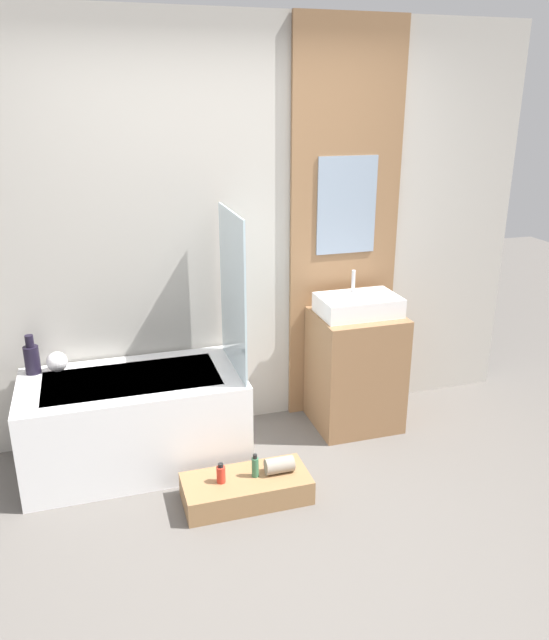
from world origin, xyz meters
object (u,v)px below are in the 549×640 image
(vase_tall_dark, at_px, (32,358))
(bathtub, at_px, (135,421))
(vase_round_light, at_px, (57,362))
(wooden_step_bench, at_px, (246,488))
(sink, at_px, (358,305))
(bottle_soap_secondary, at_px, (255,467))
(bottle_soap_primary, at_px, (221,474))

(vase_tall_dark, bearing_deg, bathtub, -23.98)
(vase_round_light, bearing_deg, wooden_step_bench, -39.59)
(bathtub, distance_m, sink, 1.57)
(vase_round_light, bearing_deg, vase_tall_dark, 173.10)
(vase_round_light, distance_m, bottle_soap_secondary, 1.35)
(bathtub, xyz_separation_m, vase_round_light, (-0.41, 0.23, 0.34))
(wooden_step_bench, height_order, bottle_soap_primary, bottle_soap_primary)
(wooden_step_bench, height_order, sink, sink)
(vase_tall_dark, bearing_deg, bottle_soap_primary, -40.25)
(vase_round_light, bearing_deg, bottle_soap_secondary, -38.09)
(bottle_soap_primary, bearing_deg, bathtub, 125.58)
(bottle_soap_primary, bearing_deg, wooden_step_bench, 0.00)
(vase_round_light, relative_size, bottle_soap_primary, 1.05)
(vase_tall_dark, relative_size, bottle_soap_secondary, 1.74)
(wooden_step_bench, xyz_separation_m, bottle_soap_secondary, (0.05, 0.00, 0.13))
(bathtub, bearing_deg, vase_tall_dark, 156.02)
(bathtub, height_order, bottle_soap_secondary, bathtub)
(wooden_step_bench, xyz_separation_m, sink, (0.92, 0.64, 0.78))
(wooden_step_bench, relative_size, bottle_soap_primary, 6.04)
(vase_round_light, distance_m, bottle_soap_primary, 1.22)
(wooden_step_bench, bearing_deg, vase_tall_dark, 143.57)
(bottle_soap_secondary, bearing_deg, vase_tall_dark, 144.85)
(bottle_soap_primary, bearing_deg, vase_tall_dark, 139.75)
(sink, bearing_deg, vase_round_light, 175.27)
(bathtub, height_order, vase_round_light, vase_round_light)
(wooden_step_bench, xyz_separation_m, bottle_soap_primary, (-0.14, 0.00, 0.12))
(bathtub, relative_size, bottle_soap_primary, 11.14)
(bottle_soap_primary, distance_m, bottle_soap_secondary, 0.19)
(wooden_step_bench, xyz_separation_m, vase_round_light, (-0.96, 0.79, 0.56))
(wooden_step_bench, relative_size, bottle_soap_secondary, 5.06)
(bottle_soap_primary, bearing_deg, bottle_soap_secondary, 0.00)
(bathtub, xyz_separation_m, wooden_step_bench, (0.54, -0.56, -0.22))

